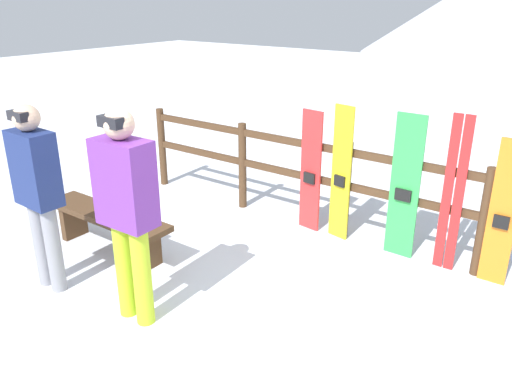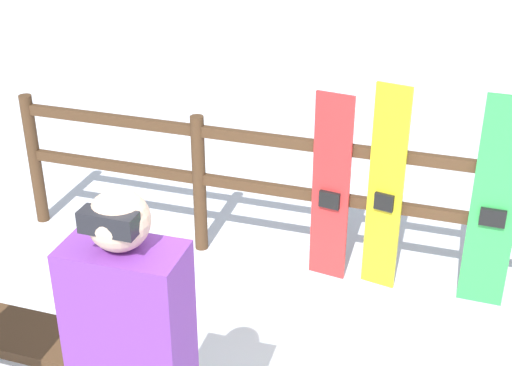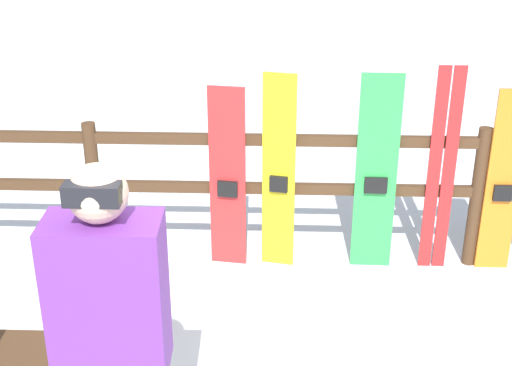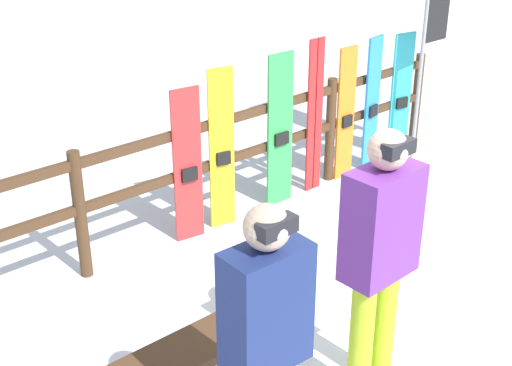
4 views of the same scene
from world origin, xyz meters
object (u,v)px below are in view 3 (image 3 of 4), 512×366
object	(u,v)px
snowboard_yellow	(279,174)
snowboard_green	(376,175)
snowboard_orange	(503,183)
person_purple	(111,332)
ski_pair_red	(441,172)
snowboard_red	(228,179)

from	to	relation	value
snowboard_yellow	snowboard_green	bearing A→B (deg)	0.00
snowboard_orange	snowboard_green	bearing A→B (deg)	179.99
person_purple	snowboard_green	world-z (taller)	person_purple
snowboard_yellow	snowboard_orange	world-z (taller)	snowboard_yellow
person_purple	snowboard_orange	distance (m)	3.29
snowboard_green	ski_pair_red	distance (m)	0.47
snowboard_red	ski_pair_red	bearing A→B (deg)	0.13
ski_pair_red	snowboard_orange	world-z (taller)	ski_pair_red
snowboard_red	snowboard_orange	size ratio (longest dim) A/B	1.00
snowboard_green	snowboard_orange	distance (m)	0.92
snowboard_green	snowboard_orange	xyz separation A→B (m)	(0.92, -0.00, -0.05)
snowboard_yellow	ski_pair_red	world-z (taller)	ski_pair_red
snowboard_green	snowboard_orange	bearing A→B (deg)	-0.01
snowboard_red	snowboard_orange	bearing A→B (deg)	0.00
ski_pair_red	snowboard_orange	xyz separation A→B (m)	(0.45, -0.00, -0.08)
snowboard_orange	person_purple	bearing A→B (deg)	-134.39
person_purple	snowboard_green	distance (m)	2.73
snowboard_green	snowboard_yellow	bearing A→B (deg)	-180.00
person_purple	snowboard_red	size ratio (longest dim) A/B	1.28
snowboard_orange	snowboard_yellow	bearing A→B (deg)	180.00
person_purple	snowboard_green	bearing A→B (deg)	59.55
snowboard_green	snowboard_orange	size ratio (longest dim) A/B	1.07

